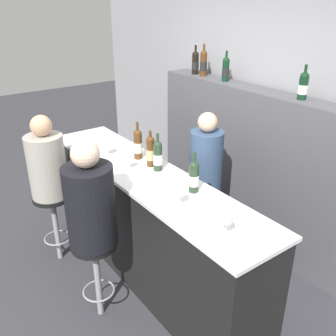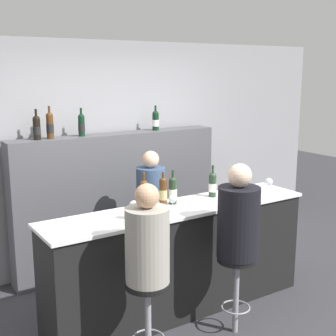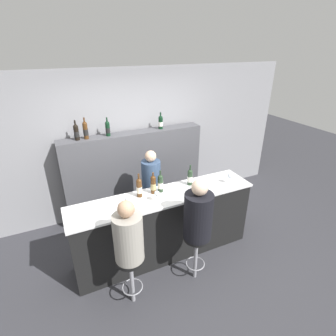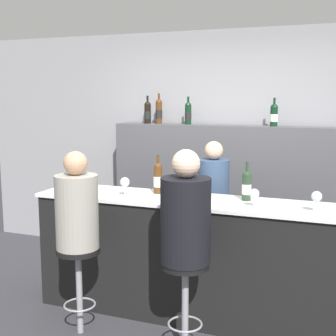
% 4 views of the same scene
% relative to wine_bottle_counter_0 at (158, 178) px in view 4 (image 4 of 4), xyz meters
% --- Properties ---
extents(ground_plane, '(16.00, 16.00, 0.00)m').
position_rel_wine_bottle_counter_0_xyz_m(ground_plane, '(0.31, -0.38, -1.17)').
color(ground_plane, '#333338').
extents(wall_back, '(6.40, 0.05, 2.60)m').
position_rel_wine_bottle_counter_0_xyz_m(wall_back, '(0.31, 1.37, 0.13)').
color(wall_back, gray).
rests_on(wall_back, ground_plane).
extents(bar_counter, '(2.65, 0.57, 1.03)m').
position_rel_wine_bottle_counter_0_xyz_m(bar_counter, '(0.31, -0.12, -0.65)').
color(bar_counter, black).
rests_on(bar_counter, ground_plane).
extents(back_bar_cabinet, '(2.48, 0.28, 1.57)m').
position_rel_wine_bottle_counter_0_xyz_m(back_bar_cabinet, '(0.31, 1.14, -0.38)').
color(back_bar_cabinet, '#4C4C51').
rests_on(back_bar_cabinet, ground_plane).
extents(wine_bottle_counter_0, '(0.08, 0.08, 0.34)m').
position_rel_wine_bottle_counter_0_xyz_m(wine_bottle_counter_0, '(0.00, 0.00, 0.00)').
color(wine_bottle_counter_0, '#4C2D14').
rests_on(wine_bottle_counter_0, bar_counter).
extents(wine_bottle_counter_1, '(0.07, 0.07, 0.32)m').
position_rel_wine_bottle_counter_0_xyz_m(wine_bottle_counter_1, '(0.21, -0.00, -0.00)').
color(wine_bottle_counter_1, '#4C2D14').
rests_on(wine_bottle_counter_1, bar_counter).
extents(wine_bottle_counter_2, '(0.08, 0.08, 0.33)m').
position_rel_wine_bottle_counter_0_xyz_m(wine_bottle_counter_2, '(0.31, -0.00, -0.01)').
color(wine_bottle_counter_2, '#233823').
rests_on(wine_bottle_counter_2, bar_counter).
extents(wine_bottle_counter_3, '(0.08, 0.08, 0.32)m').
position_rel_wine_bottle_counter_0_xyz_m(wine_bottle_counter_3, '(0.79, -0.00, -0.01)').
color(wine_bottle_counter_3, '#233823').
rests_on(wine_bottle_counter_3, bar_counter).
extents(wine_bottle_backbar_0, '(0.08, 0.08, 0.31)m').
position_rel_wine_bottle_counter_0_xyz_m(wine_bottle_backbar_0, '(-0.59, 1.14, 0.53)').
color(wine_bottle_backbar_0, black).
rests_on(wine_bottle_backbar_0, back_bar_cabinet).
extents(wine_bottle_backbar_1, '(0.08, 0.08, 0.34)m').
position_rel_wine_bottle_counter_0_xyz_m(wine_bottle_backbar_1, '(-0.45, 1.14, 0.54)').
color(wine_bottle_backbar_1, '#4C2D14').
rests_on(wine_bottle_backbar_1, back_bar_cabinet).
extents(wine_bottle_backbar_2, '(0.07, 0.07, 0.30)m').
position_rel_wine_bottle_counter_0_xyz_m(wine_bottle_backbar_2, '(-0.11, 1.14, 0.53)').
color(wine_bottle_backbar_2, black).
rests_on(wine_bottle_backbar_2, back_bar_cabinet).
extents(wine_bottle_backbar_3, '(0.08, 0.08, 0.29)m').
position_rel_wine_bottle_counter_0_xyz_m(wine_bottle_backbar_3, '(0.82, 1.14, 0.52)').
color(wine_bottle_backbar_3, black).
rests_on(wine_bottle_backbar_3, back_bar_cabinet).
extents(wine_glass_0, '(0.08, 0.08, 0.16)m').
position_rel_wine_bottle_counter_0_xyz_m(wine_glass_0, '(-0.22, -0.21, -0.02)').
color(wine_glass_0, silver).
rests_on(wine_glass_0, bar_counter).
extents(wine_glass_1, '(0.07, 0.07, 0.16)m').
position_rel_wine_bottle_counter_0_xyz_m(wine_glass_1, '(0.17, -0.21, -0.03)').
color(wine_glass_1, silver).
rests_on(wine_glass_1, bar_counter).
extents(wine_glass_2, '(0.08, 0.08, 0.14)m').
position_rel_wine_bottle_counter_0_xyz_m(wine_glass_2, '(0.89, -0.21, -0.04)').
color(wine_glass_2, silver).
rests_on(wine_glass_2, bar_counter).
extents(wine_glass_3, '(0.08, 0.08, 0.16)m').
position_rel_wine_bottle_counter_0_xyz_m(wine_glass_3, '(1.35, -0.21, -0.02)').
color(wine_glass_3, silver).
rests_on(wine_glass_3, bar_counter).
extents(bar_stool_left, '(0.35, 0.35, 0.70)m').
position_rel_wine_bottle_counter_0_xyz_m(bar_stool_left, '(-0.39, -0.72, -0.63)').
color(bar_stool_left, gray).
rests_on(bar_stool_left, ground_plane).
extents(guest_seated_left, '(0.33, 0.33, 0.76)m').
position_rel_wine_bottle_counter_0_xyz_m(guest_seated_left, '(-0.39, -0.72, -0.14)').
color(guest_seated_left, gray).
rests_on(guest_seated_left, bar_stool_left).
extents(bar_stool_right, '(0.35, 0.35, 0.70)m').
position_rel_wine_bottle_counter_0_xyz_m(bar_stool_right, '(0.50, -0.72, -0.63)').
color(bar_stool_right, gray).
rests_on(bar_stool_right, ground_plane).
extents(guest_seated_right, '(0.36, 0.36, 0.81)m').
position_rel_wine_bottle_counter_0_xyz_m(guest_seated_right, '(0.50, -0.72, -0.12)').
color(guest_seated_right, black).
rests_on(guest_seated_right, bar_stool_right).
extents(bartender, '(0.30, 0.30, 1.46)m').
position_rel_wine_bottle_counter_0_xyz_m(bartender, '(0.37, 0.50, -0.49)').
color(bartender, '#334766').
rests_on(bartender, ground_plane).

